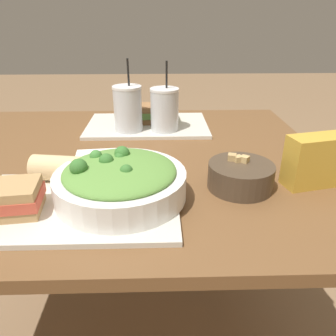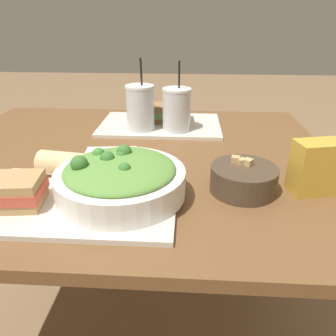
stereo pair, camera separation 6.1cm
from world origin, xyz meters
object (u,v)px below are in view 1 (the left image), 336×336
napkin_folded (102,156)px  drink_cup_red (165,111)px  chip_bag (317,161)px  sandwich_far (155,113)px  sandwich_near (4,199)px  baguette_near (68,169)px  drink_cup_dark (128,110)px  soup_bowl (241,175)px  salad_bowl (120,180)px

napkin_folded → drink_cup_red: bearing=47.3°
chip_bag → sandwich_far: bearing=115.6°
sandwich_near → napkin_folded: sandwich_near is taller
drink_cup_red → chip_bag: 0.54m
chip_bag → napkin_folded: size_ratio=0.98×
baguette_near → drink_cup_red: size_ratio=0.76×
napkin_folded → sandwich_far: bearing=63.0°
drink_cup_red → sandwich_near: bearing=-123.0°
drink_cup_dark → drink_cup_red: 0.13m
soup_bowl → sandwich_far: 0.56m
salad_bowl → baguette_near: bearing=148.9°
napkin_folded → sandwich_near: bearing=-115.0°
baguette_near → napkin_folded: 0.19m
sandwich_near → baguette_near: (0.10, 0.14, -0.00)m
soup_bowl → napkin_folded: 0.42m
salad_bowl → soup_bowl: (0.29, 0.06, -0.02)m
baguette_near → sandwich_far: 0.53m
sandwich_near → napkin_folded: 0.35m
baguette_near → drink_cup_red: 0.46m
drink_cup_dark → drink_cup_red: size_ratio=1.04×
chip_bag → drink_cup_red: bearing=119.6°
drink_cup_red → chip_bag: (0.37, -0.40, -0.02)m
salad_bowl → baguette_near: (-0.14, 0.08, -0.01)m
salad_bowl → napkin_folded: (-0.09, 0.26, -0.05)m
salad_bowl → sandwich_near: salad_bowl is taller
chip_bag → sandwich_near: bearing=177.4°
salad_bowl → soup_bowl: 0.29m
sandwich_far → napkin_folded: sandwich_far is taller
soup_bowl → drink_cup_dark: size_ratio=0.64×
salad_bowl → napkin_folded: bearing=108.3°
drink_cup_dark → sandwich_near: bearing=-112.1°
baguette_near → napkin_folded: size_ratio=1.08×
baguette_near → sandwich_far: bearing=-14.7°
sandwich_far → drink_cup_dark: (-0.09, -0.10, 0.04)m
drink_cup_dark → drink_cup_red: (0.13, 0.00, -0.00)m
chip_bag → napkin_folded: bearing=148.4°
baguette_near → soup_bowl: bearing=-84.7°
baguette_near → drink_cup_red: bearing=-23.8°
napkin_folded → soup_bowl: bearing=-28.4°
salad_bowl → baguette_near: salad_bowl is taller
soup_bowl → chip_bag: size_ratio=0.97×
chip_bag → baguette_near: bearing=165.8°
sandwich_near → soup_bowl: bearing=5.6°
salad_bowl → drink_cup_red: 0.48m
sandwich_far → drink_cup_red: (0.03, -0.10, 0.04)m
drink_cup_dark → soup_bowl: bearing=-53.5°
soup_bowl → sandwich_far: bearing=112.3°
sandwich_far → drink_cup_dark: 0.15m
drink_cup_red → napkin_folded: size_ratio=1.43×
drink_cup_red → soup_bowl: bearing=-66.7°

